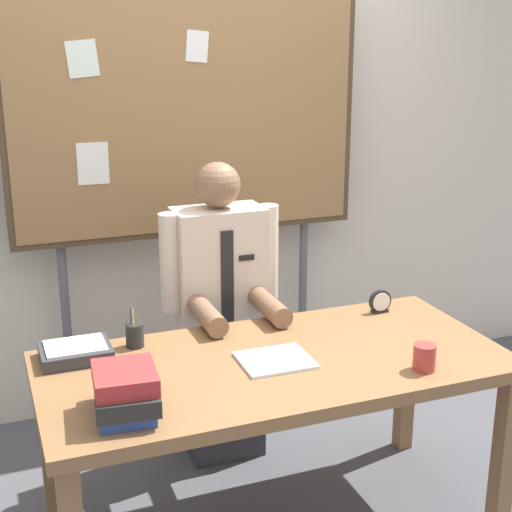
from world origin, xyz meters
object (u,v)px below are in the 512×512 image
object	(u,v)px
open_notebook	(275,360)
coffee_mug	(424,357)
person	(221,323)
pen_holder	(135,335)
book_stack	(125,392)
desk_clock	(380,302)
paper_tray	(76,352)
desk	(275,380)
bulletin_board	(188,113)

from	to	relation	value
open_notebook	coffee_mug	xyz separation A→B (m)	(0.48, -0.26, 0.04)
person	pen_holder	bearing A→B (deg)	-143.62
book_stack	desk_clock	distance (m)	1.32
book_stack	coffee_mug	bearing A→B (deg)	-3.56
book_stack	pen_holder	size ratio (longest dim) A/B	1.82
person	paper_tray	distance (m)	0.80
person	coffee_mug	xyz separation A→B (m)	(0.47, -0.93, 0.15)
person	paper_tray	xyz separation A→B (m)	(-0.70, -0.38, 0.13)
desk	person	xyz separation A→B (m)	(0.00, 0.65, -0.02)
open_notebook	desk_clock	xyz separation A→B (m)	(0.62, 0.31, 0.04)
open_notebook	pen_holder	bearing A→B (deg)	144.55
book_stack	paper_tray	world-z (taller)	book_stack
coffee_mug	pen_holder	world-z (taller)	pen_holder
pen_holder	bulletin_board	bearing A→B (deg)	59.70
open_notebook	paper_tray	size ratio (longest dim) A/B	1.01
desk_clock	paper_tray	xyz separation A→B (m)	(-1.31, -0.02, -0.02)
bulletin_board	paper_tray	size ratio (longest dim) A/B	8.42
desk_clock	pen_holder	bearing A→B (deg)	178.99
book_stack	open_notebook	distance (m)	0.63
bulletin_board	desk_clock	bearing A→B (deg)	-52.83
book_stack	pen_holder	xyz separation A→B (m)	(0.14, 0.52, -0.03)
desk	paper_tray	xyz separation A→B (m)	(-0.70, 0.27, 0.11)
book_stack	paper_tray	xyz separation A→B (m)	(-0.09, 0.48, -0.05)
paper_tray	pen_holder	bearing A→B (deg)	8.47
bulletin_board	book_stack	distance (m)	1.62
open_notebook	paper_tray	xyz separation A→B (m)	(-0.69, 0.29, 0.02)
open_notebook	pen_holder	xyz separation A→B (m)	(-0.46, 0.33, 0.04)
coffee_mug	paper_tray	size ratio (longest dim) A/B	0.38
bulletin_board	book_stack	bearing A→B (deg)	-114.72
open_notebook	bulletin_board	bearing A→B (deg)	89.65
desk_clock	coffee_mug	bearing A→B (deg)	-104.44
pen_holder	open_notebook	bearing A→B (deg)	-35.45
desk	person	distance (m)	0.65
desk_clock	paper_tray	world-z (taller)	desk_clock
open_notebook	desk_clock	bearing A→B (deg)	26.18
pen_holder	paper_tray	size ratio (longest dim) A/B	0.62
coffee_mug	open_notebook	bearing A→B (deg)	151.75
desk_clock	pen_holder	xyz separation A→B (m)	(-1.08, 0.02, 0.00)
person	book_stack	bearing A→B (deg)	-125.13
desk	bulletin_board	size ratio (longest dim) A/B	0.80
open_notebook	desk_clock	size ratio (longest dim) A/B	2.58
person	paper_tray	world-z (taller)	person
coffee_mug	pen_holder	size ratio (longest dim) A/B	0.61
person	book_stack	distance (m)	1.07
coffee_mug	book_stack	bearing A→B (deg)	176.44
coffee_mug	bulletin_board	bearing A→B (deg)	108.90
book_stack	pen_holder	bearing A→B (deg)	74.91
desk_clock	bulletin_board	bearing A→B (deg)	127.17
bulletin_board	open_notebook	bearing A→B (deg)	-90.35
open_notebook	coffee_mug	distance (m)	0.55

